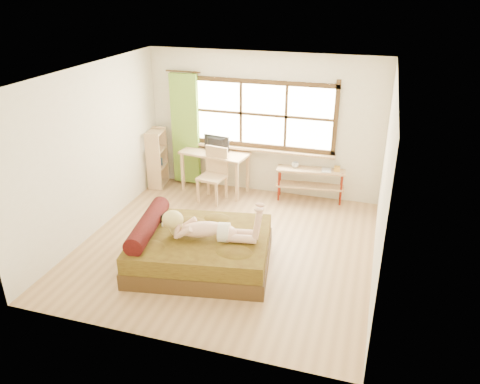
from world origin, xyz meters
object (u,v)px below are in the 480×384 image
(bed, at_px, (198,248))
(kitten, at_px, (158,218))
(desk, at_px, (215,157))
(bookshelf, at_px, (157,158))
(pipe_shelf, at_px, (311,178))
(woman, at_px, (208,220))
(chair, at_px, (214,171))

(bed, distance_m, kitten, 0.76)
(desk, distance_m, bookshelf, 1.21)
(kitten, xyz_separation_m, pipe_shelf, (1.90, 2.58, -0.15))
(woman, distance_m, bookshelf, 3.25)
(kitten, distance_m, chair, 2.11)
(woman, relative_size, pipe_shelf, 1.08)
(woman, xyz_separation_m, pipe_shelf, (1.03, 2.73, -0.33))
(bookshelf, bearing_deg, kitten, -72.10)
(chair, height_order, pipe_shelf, chair)
(bed, xyz_separation_m, kitten, (-0.67, 0.11, 0.35))
(bed, distance_m, chair, 2.29)
(kitten, xyz_separation_m, desk, (0.03, 2.46, 0.09))
(bed, height_order, woman, woman)
(desk, bearing_deg, bed, -66.70)
(woman, height_order, desk, woman)
(woman, xyz_separation_m, chair, (-0.73, 2.25, -0.22))
(kitten, bearing_deg, pipe_shelf, 43.98)
(kitten, xyz_separation_m, bookshelf, (-1.17, 2.37, -0.02))
(woman, bearing_deg, bookshelf, 119.40)
(kitten, distance_m, pipe_shelf, 3.21)
(bed, bearing_deg, kitten, 161.21)
(chair, bearing_deg, pipe_shelf, 24.39)
(chair, xyz_separation_m, pipe_shelf, (1.76, 0.48, -0.11))
(kitten, distance_m, desk, 2.46)
(kitten, height_order, bookshelf, bookshelf)
(woman, height_order, chair, woman)
(bed, relative_size, desk, 1.61)
(kitten, bearing_deg, chair, 76.55)
(kitten, relative_size, pipe_shelf, 0.23)
(desk, bearing_deg, kitten, -81.42)
(kitten, bearing_deg, bed, -18.79)
(pipe_shelf, bearing_deg, bookshelf, 177.24)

